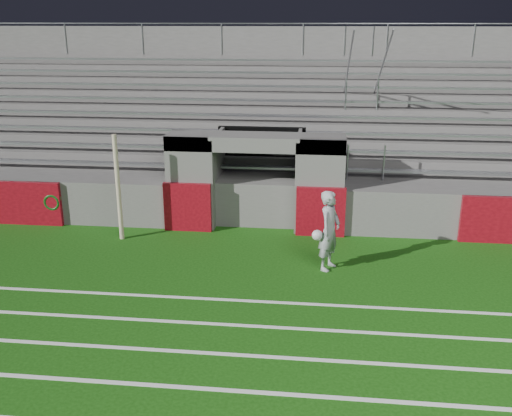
# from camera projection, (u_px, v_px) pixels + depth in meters

# --- Properties ---
(ground) EXTENTS (90.00, 90.00, 0.00)m
(ground) POSITION_uv_depth(u_px,v_px,m) (238.00, 279.00, 12.74)
(ground) COLOR #13440B
(ground) RESTS_ON ground
(field_post) EXTENTS (0.12, 0.12, 2.80)m
(field_post) POSITION_uv_depth(u_px,v_px,m) (118.00, 188.00, 14.69)
(field_post) COLOR beige
(field_post) RESTS_ON ground
(stadium_structure) EXTENTS (26.00, 8.48, 5.42)m
(stadium_structure) POSITION_uv_depth(u_px,v_px,m) (270.00, 142.00, 19.79)
(stadium_structure) COLOR #595754
(stadium_structure) RESTS_ON ground
(goalkeeper_with_ball) EXTENTS (0.75, 0.81, 1.88)m
(goalkeeper_with_ball) POSITION_uv_depth(u_px,v_px,m) (329.00, 231.00, 13.02)
(goalkeeper_with_ball) COLOR #9EA2A7
(goalkeeper_with_ball) RESTS_ON ground
(hose_coil) EXTENTS (0.51, 0.14, 0.60)m
(hose_coil) POSITION_uv_depth(u_px,v_px,m) (52.00, 200.00, 15.86)
(hose_coil) COLOR #0D4418
(hose_coil) RESTS_ON ground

